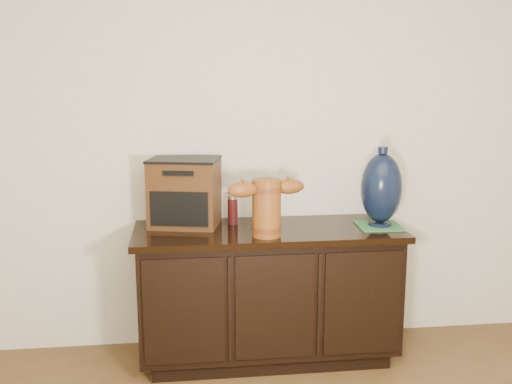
{
  "coord_description": "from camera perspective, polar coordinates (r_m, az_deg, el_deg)",
  "views": [
    {
      "loc": [
        -0.46,
        -0.9,
        1.59
      ],
      "look_at": [
        -0.07,
        2.18,
        0.97
      ],
      "focal_mm": 42.0,
      "sensor_mm": 36.0,
      "label": 1
    }
  ],
  "objects": [
    {
      "name": "terracotta_vessel",
      "position": [
        3.08,
        1.02,
        -1.19
      ],
      "size": [
        0.42,
        0.18,
        0.3
      ],
      "rotation": [
        0.0,
        0.0,
        0.23
      ],
      "color": "brown",
      "rests_on": "sideboard"
    },
    {
      "name": "room",
      "position": [
        1.05,
        19.09,
        -5.3
      ],
      "size": [
        5.0,
        5.0,
        5.0
      ],
      "color": "#54391C",
      "rests_on": "ground"
    },
    {
      "name": "spray_can",
      "position": [
        3.35,
        -2.24,
        -1.69
      ],
      "size": [
        0.06,
        0.06,
        0.17
      ],
      "color": "#530E0E",
      "rests_on": "sideboard"
    },
    {
      "name": "sideboard",
      "position": [
        3.38,
        1.15,
        -9.53
      ],
      "size": [
        1.46,
        0.56,
        0.75
      ],
      "color": "black",
      "rests_on": "ground"
    },
    {
      "name": "green_mat",
      "position": [
        3.38,
        11.63,
        -3.18
      ],
      "size": [
        0.24,
        0.24,
        0.01
      ],
      "primitive_type": "cube",
      "rotation": [
        0.0,
        0.0,
        -0.04
      ],
      "color": "#306C39",
      "rests_on": "sideboard"
    },
    {
      "name": "lamp_base",
      "position": [
        3.33,
        11.85,
        0.34
      ],
      "size": [
        0.23,
        0.23,
        0.44
      ],
      "rotation": [
        0.0,
        0.0,
        -0.04
      ],
      "color": "black",
      "rests_on": "green_mat"
    },
    {
      "name": "tv_radio",
      "position": [
        3.32,
        -6.8,
        -0.0
      ],
      "size": [
        0.43,
        0.38,
        0.38
      ],
      "rotation": [
        0.0,
        0.0,
        -0.23
      ],
      "color": "#442511",
      "rests_on": "sideboard"
    }
  ]
}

